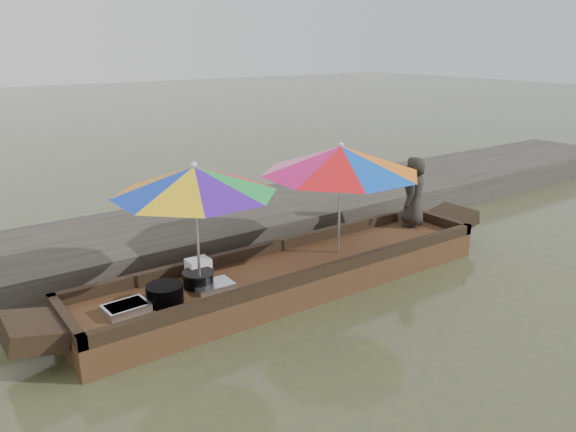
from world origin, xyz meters
TOP-DOWN VIEW (x-y plane):
  - water at (0.00, 0.00)m, footprint 80.00×80.00m
  - dock at (0.00, 2.20)m, footprint 22.00×2.20m
  - boat_hull at (0.00, 0.00)m, footprint 5.90×1.20m
  - cooking_pot at (-1.84, -0.08)m, footprint 0.41×0.41m
  - tray_crayfish at (-2.28, -0.04)m, footprint 0.49×0.35m
  - tray_scallop at (-1.21, -0.04)m, footprint 0.48×0.34m
  - charcoal_grill at (-1.32, 0.11)m, footprint 0.36×0.36m
  - supply_bag at (-1.22, 0.31)m, footprint 0.28×0.22m
  - vendor at (2.55, 0.23)m, footprint 0.66×0.61m
  - umbrella_bow at (-1.36, 0.00)m, footprint 2.49×2.49m
  - umbrella_stern at (0.79, 0.00)m, footprint 2.89×2.89m

SIDE VIEW (x-z plane):
  - water at x=0.00m, z-range 0.00..0.00m
  - boat_hull at x=0.00m, z-range 0.00..0.35m
  - dock at x=0.00m, z-range 0.00..0.50m
  - tray_scallop at x=-1.21m, z-range 0.35..0.41m
  - tray_crayfish at x=-2.28m, z-range 0.35..0.44m
  - charcoal_grill at x=-1.32m, z-range 0.35..0.52m
  - cooking_pot at x=-1.84m, z-range 0.35..0.57m
  - supply_bag at x=-1.22m, z-range 0.35..0.61m
  - vendor at x=2.55m, z-range 0.35..1.47m
  - umbrella_bow at x=-1.36m, z-range 0.35..1.90m
  - umbrella_stern at x=0.79m, z-range 0.35..1.90m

